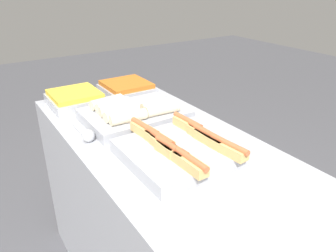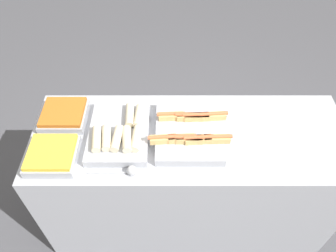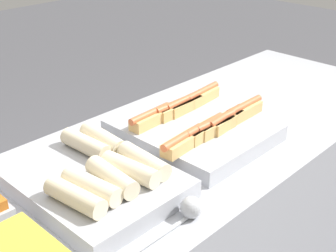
{
  "view_description": "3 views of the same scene",
  "coord_description": "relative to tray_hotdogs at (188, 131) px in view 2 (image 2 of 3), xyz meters",
  "views": [
    {
      "loc": [
        0.86,
        -0.64,
        1.56
      ],
      "look_at": [
        -0.13,
        0.0,
        1.01
      ],
      "focal_mm": 35.0,
      "sensor_mm": 36.0,
      "label": 1
    },
    {
      "loc": [
        -0.13,
        -1.24,
        2.38
      ],
      "look_at": [
        -0.13,
        0.0,
        1.01
      ],
      "focal_mm": 35.0,
      "sensor_mm": 36.0,
      "label": 2
    },
    {
      "loc": [
        -1.01,
        -0.85,
        1.63
      ],
      "look_at": [
        -0.13,
        0.0,
        1.01
      ],
      "focal_mm": 50.0,
      "sensor_mm": 36.0,
      "label": 3
    }
  ],
  "objects": [
    {
      "name": "ground_plane",
      "position": [
        0.01,
        0.0,
        -0.97
      ],
      "size": [
        12.0,
        12.0,
        0.0
      ],
      "primitive_type": "plane",
      "color": "#4C4C51"
    },
    {
      "name": "counter",
      "position": [
        0.01,
        0.0,
        -0.5
      ],
      "size": [
        1.87,
        0.68,
        0.93
      ],
      "color": "#A8AAB2",
      "rests_on": "ground_plane"
    },
    {
      "name": "tray_hotdogs",
      "position": [
        0.0,
        0.0,
        0.0
      ],
      "size": [
        0.46,
        0.45,
        0.1
      ],
      "color": "#A8AAB2",
      "rests_on": "counter"
    },
    {
      "name": "tray_wraps",
      "position": [
        -0.4,
        -0.01,
        0.0
      ],
      "size": [
        0.34,
        0.46,
        0.1
      ],
      "color": "#A8AAB2",
      "rests_on": "counter"
    },
    {
      "name": "tray_side_front",
      "position": [
        -0.75,
        -0.17,
        -0.0
      ],
      "size": [
        0.26,
        0.26,
        0.07
      ],
      "color": "#A8AAB2",
      "rests_on": "counter"
    },
    {
      "name": "tray_side_back",
      "position": [
        -0.75,
        0.13,
        -0.0
      ],
      "size": [
        0.26,
        0.26,
        0.07
      ],
      "color": "#A8AAB2",
      "rests_on": "counter"
    },
    {
      "name": "serving_spoon_near",
      "position": [
        -0.33,
        -0.26,
        -0.01
      ],
      "size": [
        0.27,
        0.05,
        0.05
      ],
      "color": "#B2B5BA",
      "rests_on": "counter"
    }
  ]
}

